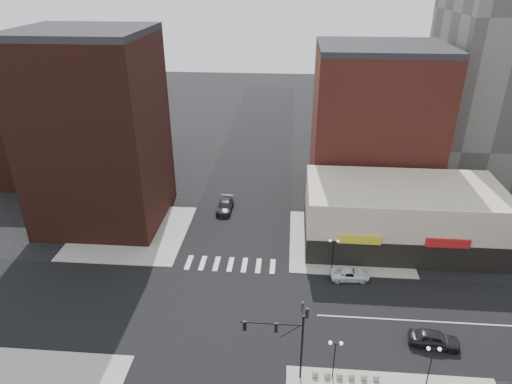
{
  "coord_description": "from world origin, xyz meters",
  "views": [
    {
      "loc": [
        6.68,
        -36.95,
        32.19
      ],
      "look_at": [
        3.18,
        5.96,
        11.0
      ],
      "focal_mm": 32.0,
      "sensor_mm": 36.0,
      "label": 1
    }
  ],
  "objects_px": {
    "street_lamp_se_b": "(432,356)",
    "dark_sedan_east": "(434,339)",
    "white_suv": "(350,274)",
    "dark_sedan_north": "(225,206)",
    "traffic_signal": "(291,331)",
    "street_lamp_se_a": "(335,350)",
    "street_lamp_ne": "(334,247)"
  },
  "relations": [
    {
      "from": "dark_sedan_east",
      "to": "dark_sedan_north",
      "type": "xyz_separation_m",
      "value": [
        -23.48,
        24.97,
        -0.04
      ]
    },
    {
      "from": "street_lamp_se_b",
      "to": "street_lamp_ne",
      "type": "distance_m",
      "value": 17.46
    },
    {
      "from": "white_suv",
      "to": "traffic_signal",
      "type": "bearing_deg",
      "value": 150.91
    },
    {
      "from": "white_suv",
      "to": "dark_sedan_east",
      "type": "height_order",
      "value": "dark_sedan_east"
    },
    {
      "from": "white_suv",
      "to": "dark_sedan_north",
      "type": "distance_m",
      "value": 22.54
    },
    {
      "from": "traffic_signal",
      "to": "white_suv",
      "type": "bearing_deg",
      "value": 64.8
    },
    {
      "from": "street_lamp_se_a",
      "to": "white_suv",
      "type": "xyz_separation_m",
      "value": [
        2.98,
        14.5,
        -2.67
      ]
    },
    {
      "from": "street_lamp_se_b",
      "to": "dark_sedan_north",
      "type": "relative_size",
      "value": 0.8
    },
    {
      "from": "street_lamp_ne",
      "to": "dark_sedan_east",
      "type": "xyz_separation_m",
      "value": [
        8.81,
        -11.28,
        -2.49
      ]
    },
    {
      "from": "traffic_signal",
      "to": "white_suv",
      "type": "xyz_separation_m",
      "value": [
        6.74,
        14.33,
        -4.34
      ]
    },
    {
      "from": "street_lamp_ne",
      "to": "dark_sedan_north",
      "type": "height_order",
      "value": "street_lamp_ne"
    },
    {
      "from": "white_suv",
      "to": "street_lamp_se_b",
      "type": "bearing_deg",
      "value": -164.79
    },
    {
      "from": "street_lamp_ne",
      "to": "dark_sedan_east",
      "type": "relative_size",
      "value": 0.89
    },
    {
      "from": "traffic_signal",
      "to": "dark_sedan_east",
      "type": "xyz_separation_m",
      "value": [
        13.57,
        4.55,
        -4.16
      ]
    },
    {
      "from": "street_lamp_se_a",
      "to": "dark_sedan_east",
      "type": "height_order",
      "value": "street_lamp_se_a"
    },
    {
      "from": "dark_sedan_east",
      "to": "white_suv",
      "type": "bearing_deg",
      "value": 42.29
    },
    {
      "from": "street_lamp_se_b",
      "to": "dark_sedan_north",
      "type": "height_order",
      "value": "street_lamp_se_b"
    },
    {
      "from": "traffic_signal",
      "to": "dark_sedan_east",
      "type": "distance_m",
      "value": 14.91
    },
    {
      "from": "street_lamp_se_b",
      "to": "white_suv",
      "type": "distance_m",
      "value": 15.57
    },
    {
      "from": "street_lamp_se_a",
      "to": "street_lamp_ne",
      "type": "xyz_separation_m",
      "value": [
        1.0,
        16.0,
        0.0
      ]
    },
    {
      "from": "street_lamp_se_b",
      "to": "dark_sedan_north",
      "type": "distance_m",
      "value": 36.84
    },
    {
      "from": "dark_sedan_north",
      "to": "street_lamp_ne",
      "type": "bearing_deg",
      "value": -41.37
    },
    {
      "from": "street_lamp_se_a",
      "to": "dark_sedan_north",
      "type": "bearing_deg",
      "value": 114.73
    },
    {
      "from": "traffic_signal",
      "to": "white_suv",
      "type": "height_order",
      "value": "traffic_signal"
    },
    {
      "from": "traffic_signal",
      "to": "street_lamp_se_a",
      "type": "distance_m",
      "value": 4.12
    },
    {
      "from": "street_lamp_ne",
      "to": "dark_sedan_north",
      "type": "distance_m",
      "value": 20.22
    },
    {
      "from": "street_lamp_se_b",
      "to": "traffic_signal",
      "type": "bearing_deg",
      "value": 179.18
    },
    {
      "from": "street_lamp_se_b",
      "to": "dark_sedan_east",
      "type": "height_order",
      "value": "street_lamp_se_b"
    },
    {
      "from": "street_lamp_se_a",
      "to": "dark_sedan_east",
      "type": "bearing_deg",
      "value": 25.68
    },
    {
      "from": "street_lamp_ne",
      "to": "dark_sedan_north",
      "type": "relative_size",
      "value": 0.8
    },
    {
      "from": "traffic_signal",
      "to": "street_lamp_ne",
      "type": "bearing_deg",
      "value": 73.25
    },
    {
      "from": "dark_sedan_east",
      "to": "street_lamp_ne",
      "type": "bearing_deg",
      "value": 45.36
    }
  ]
}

